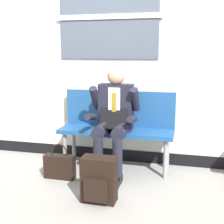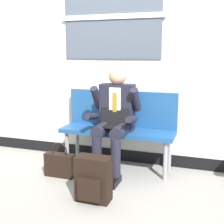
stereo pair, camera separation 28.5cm
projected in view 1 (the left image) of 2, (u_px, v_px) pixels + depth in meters
name	position (u px, v px, depth m)	size (l,w,h in m)	color
ground_plane	(112.00, 174.00, 3.57)	(18.00, 18.00, 0.00)	gray
station_wall	(122.00, 51.00, 3.82)	(5.97, 0.16, 2.87)	silver
bench_with_person	(118.00, 123.00, 3.73)	(1.38, 0.42, 0.94)	navy
person_seated	(114.00, 118.00, 3.51)	(0.57, 0.70, 1.25)	#1E1E2D
backpack	(99.00, 180.00, 2.89)	(0.33, 0.22, 0.44)	black
handbag	(60.00, 166.00, 3.45)	(0.35, 0.12, 0.41)	black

